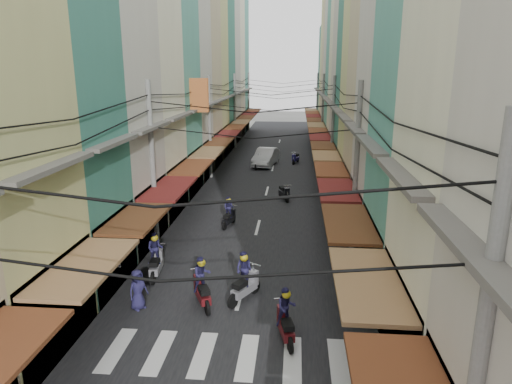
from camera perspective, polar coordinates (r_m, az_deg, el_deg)
The scene contains 15 objects.
ground at distance 20.32m, azimuth -1.24°, elevation -10.13°, with size 160.00×160.00×0.00m, color #62625E.
road at distance 39.29m, azimuth 1.95°, elevation 2.37°, with size 10.00×80.00×0.02m, color black.
sidewalk_left at distance 40.15m, azimuth -7.36°, elevation 2.56°, with size 3.00×80.00×0.06m, color gray.
sidewalk_right at distance 39.48m, azimuth 11.42°, elevation 2.17°, with size 3.00×80.00×0.06m, color gray.
crosswalk at distance 15.15m, azimuth -3.88°, elevation -19.71°, with size 7.55×2.40×0.01m.
building_row_left at distance 36.25m, azimuth -11.38°, elevation 16.59°, with size 7.80×67.67×23.70m.
building_row_right at distance 35.21m, azimuth 15.24°, elevation 15.82°, with size 7.80×68.98×22.59m.
utility_poles at distance 33.41m, azimuth 1.56°, elevation 11.54°, with size 10.20×66.13×8.20m.
white_car at distance 42.54m, azimuth 1.22°, elevation 3.35°, with size 5.59×2.19×1.97m, color silver.
bicycle at distance 23.60m, azimuth 18.17°, elevation -7.22°, with size 0.54×1.44×0.99m, color black.
moving_scooters at distance 23.11m, azimuth -1.96°, elevation -5.39°, with size 6.32×31.32×1.99m.
parked_scooters at distance 16.65m, azimuth 11.15°, elevation -14.69°, with size 13.31×14.81×0.98m.
pedestrians at distance 24.90m, azimuth -10.55°, elevation -2.95°, with size 14.04×23.61×2.24m.
market_umbrella at distance 17.44m, azimuth 18.78°, elevation -8.54°, with size 2.05×2.05×2.16m.
traffic_sign at distance 18.59m, azimuth 16.90°, elevation -5.59°, with size 0.10×0.69×3.13m.
Camera 1 is at (2.06, -18.27, 8.66)m, focal length 32.00 mm.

